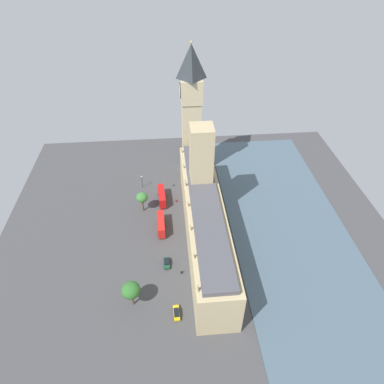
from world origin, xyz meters
TOP-DOWN VIEW (x-y plane):
  - ground_plane at (0.00, 0.00)m, footprint 141.40×141.40m
  - river_thames at (-33.28, 0.00)m, footprint 41.79×127.26m
  - parliament_building at (-1.99, -1.63)m, footprint 12.46×71.40m
  - clock_tower at (-1.08, -41.94)m, footprint 8.58×8.58m
  - double_decker_bus_by_river_gate at (12.45, -21.45)m, footprint 3.19×10.64m
  - double_decker_bus_opposite_hall at (12.97, -5.76)m, footprint 2.84×10.55m
  - car_dark_green_kerbside at (11.51, 10.52)m, footprint 2.04×4.52m
  - car_yellow_cab_leading at (9.25, 28.82)m, footprint 2.00×4.81m
  - pedestrian_midblock at (6.97, 14.59)m, footprint 0.60×0.50m
  - pedestrian_under_trees at (6.89, -20.59)m, footprint 0.55×0.44m
  - pedestrian_corner at (7.59, -30.84)m, footprint 0.64×0.65m
  - plane_tree_near_tower at (19.76, -16.58)m, footprint 4.42×4.42m
  - plane_tree_trailing at (21.75, 24.21)m, footprint 5.45×5.45m
  - street_lamp_far_end at (20.46, -31.16)m, footprint 0.56×0.56m

SIDE VIEW (x-z plane):
  - ground_plane at x=0.00m, z-range 0.00..0.00m
  - river_thames at x=-33.28m, z-range 0.00..0.25m
  - pedestrian_corner at x=7.59m, z-range -0.08..1.47m
  - pedestrian_under_trees at x=6.89m, z-range -0.08..1.49m
  - pedestrian_midblock at x=6.97m, z-range -0.08..1.50m
  - car_yellow_cab_leading at x=9.25m, z-range 0.02..1.76m
  - car_dark_green_kerbside at x=11.51m, z-range 0.02..1.76m
  - double_decker_bus_by_river_gate at x=12.45m, z-range 0.26..5.01m
  - double_decker_bus_opposite_hall at x=12.97m, z-range 0.26..5.01m
  - street_lamp_far_end at x=20.46m, z-range 1.20..7.04m
  - plane_tree_near_tower at x=19.76m, z-range 2.30..10.84m
  - plane_tree_trailing at x=21.75m, z-range 2.21..11.35m
  - parliament_building at x=-1.99m, z-range -8.86..28.49m
  - clock_tower at x=-1.08m, z-range 0.95..56.06m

